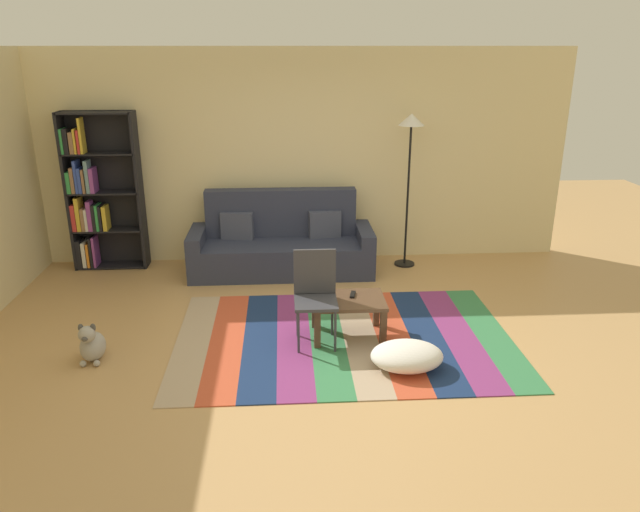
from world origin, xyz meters
TOP-DOWN VIEW (x-y plane):
  - ground_plane at (0.00, 0.00)m, footprint 14.00×14.00m
  - back_wall at (0.00, 2.55)m, footprint 6.80×0.10m
  - rug at (0.28, 0.10)m, footprint 3.25×2.19m
  - couch at (-0.32, 2.02)m, footprint 2.26×0.80m
  - bookshelf at (-2.62, 2.31)m, footprint 0.90×0.28m
  - coffee_table at (0.32, 0.14)m, footprint 0.70×0.51m
  - pouf at (0.77, -0.51)m, footprint 0.64×0.49m
  - dog at (-2.03, -0.18)m, footprint 0.22×0.35m
  - standing_lamp at (1.28, 2.13)m, footprint 0.32×0.32m
  - tv_remote at (0.37, 0.22)m, footprint 0.08×0.16m
  - folding_chair at (0.00, 0.09)m, footprint 0.40×0.40m

SIDE VIEW (x-z plane):
  - ground_plane at x=0.00m, z-range 0.00..0.00m
  - rug at x=0.28m, z-range 0.00..0.01m
  - pouf at x=0.77m, z-range 0.01..0.24m
  - dog at x=-2.03m, z-range -0.04..0.36m
  - coffee_table at x=0.32m, z-range 0.13..0.53m
  - couch at x=-0.32m, z-range -0.16..0.84m
  - tv_remote at x=0.37m, z-range 0.40..0.42m
  - folding_chair at x=0.00m, z-range 0.08..0.98m
  - bookshelf at x=-2.62m, z-range -0.05..1.92m
  - back_wall at x=0.00m, z-range 0.00..2.70m
  - standing_lamp at x=1.28m, z-range 0.65..2.58m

